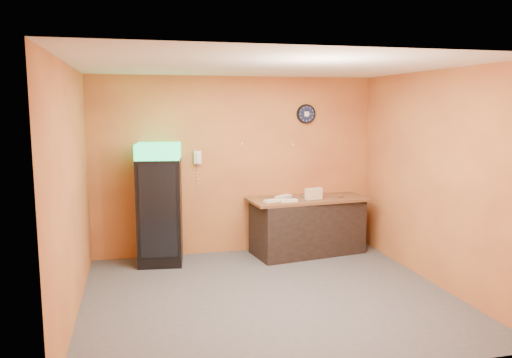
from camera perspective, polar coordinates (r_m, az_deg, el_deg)
name	(u,v)px	position (r m, az deg, el deg)	size (l,w,h in m)	color
floor	(268,295)	(6.38, 1.41, -13.15)	(4.50, 4.50, 0.00)	#47474C
back_wall	(236,166)	(7.94, -2.31, 1.55)	(4.50, 0.02, 2.80)	#D5863C
left_wall	(71,192)	(5.85, -20.35, -1.40)	(0.02, 4.00, 2.80)	#D5863C
right_wall	(434,178)	(6.94, 19.70, 0.09)	(0.02, 4.00, 2.80)	#D5863C
ceiling	(269,66)	(5.95, 1.51, 12.80)	(4.50, 4.00, 0.02)	white
beverage_cooler	(160,206)	(7.49, -10.88, -3.04)	(0.70, 0.71, 1.80)	black
prep_counter	(307,227)	(8.04, 5.89, -5.45)	(1.71, 0.76, 0.86)	black
wall_clock	(306,114)	(8.16, 5.75, 7.41)	(0.31, 0.06, 0.31)	black
wall_phone	(198,158)	(7.77, -6.69, 2.45)	(0.11, 0.10, 0.20)	white
butcher_paper	(308,199)	(7.94, 5.93, -2.31)	(1.87, 0.80, 0.04)	brown
sub_roll_stack	(314,194)	(7.83, 6.60, -1.68)	(0.29, 0.15, 0.17)	#F7E5C0
wrapped_sandwich_left	(272,201)	(7.56, 1.89, -2.50)	(0.27, 0.11, 0.04)	white
wrapped_sandwich_mid	(289,201)	(7.59, 3.74, -2.47)	(0.27, 0.10, 0.04)	white
wrapped_sandwich_right	(284,197)	(7.89, 3.17, -2.03)	(0.30, 0.12, 0.04)	white
kitchen_tool	(306,195)	(8.04, 5.76, -1.79)	(0.06, 0.06, 0.06)	silver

